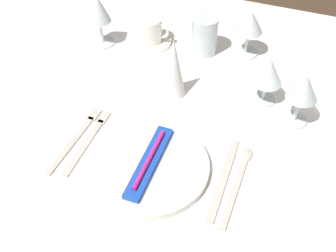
{
  "coord_description": "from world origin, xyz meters",
  "views": [
    {
      "loc": [
        0.26,
        -0.76,
        1.48
      ],
      "look_at": [
        0.02,
        -0.12,
        0.76
      ],
      "focal_mm": 44.6,
      "sensor_mm": 36.0,
      "label": 1
    }
  ],
  "objects_px": {
    "drink_tumbler": "(204,37)",
    "wine_glass_far": "(303,89)",
    "coffee_cup_left": "(149,29)",
    "napkin_folded": "(174,68)",
    "wine_glass_right": "(269,73)",
    "wine_glass_left": "(250,24)",
    "toothbrush_package": "(149,161)",
    "fork_outer": "(89,139)",
    "dinner_knife": "(223,180)",
    "fork_inner": "(77,137)",
    "dinner_plate": "(149,166)",
    "spoon_soup": "(239,176)",
    "wine_glass_centre": "(99,12)"
  },
  "relations": [
    {
      "from": "dinner_plate",
      "to": "fork_inner",
      "type": "bearing_deg",
      "value": 171.93
    },
    {
      "from": "toothbrush_package",
      "to": "wine_glass_right",
      "type": "distance_m",
      "value": 0.37
    },
    {
      "from": "drink_tumbler",
      "to": "wine_glass_right",
      "type": "bearing_deg",
      "value": -35.86
    },
    {
      "from": "dinner_knife",
      "to": "napkin_folded",
      "type": "bearing_deg",
      "value": 130.26
    },
    {
      "from": "fork_inner",
      "to": "coffee_cup_left",
      "type": "distance_m",
      "value": 0.42
    },
    {
      "from": "fork_outer",
      "to": "wine_glass_right",
      "type": "relative_size",
      "value": 1.62
    },
    {
      "from": "fork_outer",
      "to": "fork_inner",
      "type": "xyz_separation_m",
      "value": [
        -0.03,
        -0.0,
        -0.0
      ]
    },
    {
      "from": "fork_outer",
      "to": "wine_glass_far",
      "type": "distance_m",
      "value": 0.51
    },
    {
      "from": "toothbrush_package",
      "to": "spoon_soup",
      "type": "relative_size",
      "value": 0.92
    },
    {
      "from": "fork_outer",
      "to": "wine_glass_right",
      "type": "distance_m",
      "value": 0.46
    },
    {
      "from": "spoon_soup",
      "to": "wine_glass_right",
      "type": "xyz_separation_m",
      "value": [
        -0.0,
        0.26,
        0.09
      ]
    },
    {
      "from": "wine_glass_centre",
      "to": "drink_tumbler",
      "type": "distance_m",
      "value": 0.31
    },
    {
      "from": "wine_glass_centre",
      "to": "wine_glass_left",
      "type": "relative_size",
      "value": 1.09
    },
    {
      "from": "dinner_knife",
      "to": "wine_glass_left",
      "type": "bearing_deg",
      "value": 97.03
    },
    {
      "from": "wine_glass_centre",
      "to": "fork_outer",
      "type": "bearing_deg",
      "value": -68.45
    },
    {
      "from": "coffee_cup_left",
      "to": "wine_glass_far",
      "type": "bearing_deg",
      "value": -22.12
    },
    {
      "from": "toothbrush_package",
      "to": "spoon_soup",
      "type": "bearing_deg",
      "value": 13.58
    },
    {
      "from": "coffee_cup_left",
      "to": "wine_glass_centre",
      "type": "bearing_deg",
      "value": -158.66
    },
    {
      "from": "coffee_cup_left",
      "to": "wine_glass_right",
      "type": "xyz_separation_m",
      "value": [
        0.37,
        -0.14,
        0.04
      ]
    },
    {
      "from": "dinner_knife",
      "to": "wine_glass_right",
      "type": "height_order",
      "value": "wine_glass_right"
    },
    {
      "from": "wine_glass_right",
      "to": "drink_tumbler",
      "type": "bearing_deg",
      "value": 144.14
    },
    {
      "from": "fork_outer",
      "to": "fork_inner",
      "type": "distance_m",
      "value": 0.03
    },
    {
      "from": "wine_glass_left",
      "to": "drink_tumbler",
      "type": "xyz_separation_m",
      "value": [
        -0.12,
        -0.03,
        -0.05
      ]
    },
    {
      "from": "wine_glass_left",
      "to": "toothbrush_package",
      "type": "bearing_deg",
      "value": -101.96
    },
    {
      "from": "wine_glass_centre",
      "to": "napkin_folded",
      "type": "relative_size",
      "value": 0.93
    },
    {
      "from": "drink_tumbler",
      "to": "wine_glass_far",
      "type": "bearing_deg",
      "value": -34.01
    },
    {
      "from": "coffee_cup_left",
      "to": "napkin_folded",
      "type": "bearing_deg",
      "value": -53.01
    },
    {
      "from": "coffee_cup_left",
      "to": "napkin_folded",
      "type": "distance_m",
      "value": 0.24
    },
    {
      "from": "dinner_knife",
      "to": "spoon_soup",
      "type": "height_order",
      "value": "spoon_soup"
    },
    {
      "from": "fork_outer",
      "to": "dinner_knife",
      "type": "distance_m",
      "value": 0.33
    },
    {
      "from": "wine_glass_left",
      "to": "napkin_folded",
      "type": "distance_m",
      "value": 0.28
    },
    {
      "from": "wine_glass_right",
      "to": "wine_glass_far",
      "type": "distance_m",
      "value": 0.1
    },
    {
      "from": "wine_glass_centre",
      "to": "wine_glass_right",
      "type": "xyz_separation_m",
      "value": [
        0.5,
        -0.09,
        -0.02
      ]
    },
    {
      "from": "wine_glass_right",
      "to": "drink_tumbler",
      "type": "distance_m",
      "value": 0.26
    },
    {
      "from": "spoon_soup",
      "to": "drink_tumbler",
      "type": "relative_size",
      "value": 2.02
    },
    {
      "from": "dinner_knife",
      "to": "fork_outer",
      "type": "bearing_deg",
      "value": 178.67
    },
    {
      "from": "spoon_soup",
      "to": "wine_glass_far",
      "type": "bearing_deg",
      "value": 68.09
    },
    {
      "from": "fork_outer",
      "to": "wine_glass_right",
      "type": "height_order",
      "value": "wine_glass_right"
    },
    {
      "from": "toothbrush_package",
      "to": "fork_outer",
      "type": "distance_m",
      "value": 0.17
    },
    {
      "from": "wine_glass_centre",
      "to": "wine_glass_far",
      "type": "xyz_separation_m",
      "value": [
        0.59,
        -0.13,
        -0.0
      ]
    },
    {
      "from": "spoon_soup",
      "to": "napkin_folded",
      "type": "relative_size",
      "value": 1.37
    },
    {
      "from": "dinner_knife",
      "to": "toothbrush_package",
      "type": "bearing_deg",
      "value": -171.48
    },
    {
      "from": "napkin_folded",
      "to": "fork_inner",
      "type": "bearing_deg",
      "value": -125.73
    },
    {
      "from": "dinner_plate",
      "to": "toothbrush_package",
      "type": "relative_size",
      "value": 1.27
    },
    {
      "from": "wine_glass_left",
      "to": "drink_tumbler",
      "type": "bearing_deg",
      "value": -164.13
    },
    {
      "from": "dinner_plate",
      "to": "spoon_soup",
      "type": "xyz_separation_m",
      "value": [
        0.19,
        0.05,
        -0.01
      ]
    },
    {
      "from": "fork_outer",
      "to": "coffee_cup_left",
      "type": "height_order",
      "value": "coffee_cup_left"
    },
    {
      "from": "fork_outer",
      "to": "wine_glass_centre",
      "type": "bearing_deg",
      "value": 111.55
    },
    {
      "from": "drink_tumbler",
      "to": "fork_outer",
      "type": "bearing_deg",
      "value": -109.64
    },
    {
      "from": "spoon_soup",
      "to": "fork_outer",
      "type": "bearing_deg",
      "value": -177.64
    }
  ]
}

